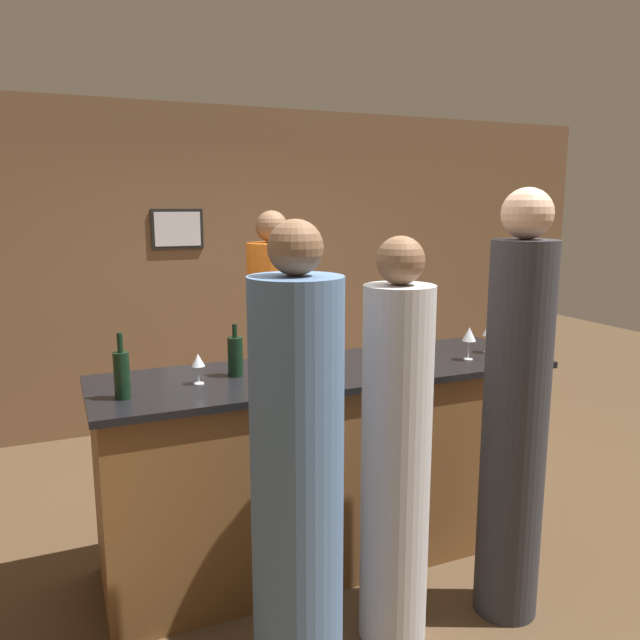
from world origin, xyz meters
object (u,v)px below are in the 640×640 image
Objects in this scene: bartender at (273,366)px; wine_bottle_1 at (122,374)px; guest_2 at (396,457)px; wine_bottle_0 at (235,356)px; guest_1 at (297,483)px; guest_0 at (515,420)px.

bartender reaches higher than wine_bottle_1.
bartender is 1.05× the size of guest_2.
wine_bottle_1 reaches higher than wine_bottle_0.
wine_bottle_0 is at bearing 16.23° from wine_bottle_1.
bartender is at bearing 73.89° from guest_1.
wine_bottle_0 is 0.60m from wine_bottle_1.
guest_1 reaches higher than wine_bottle_1.
guest_0 is 6.65× the size of wine_bottle_1.
guest_1 is 0.95m from wine_bottle_0.
guest_2 is at bearing 173.77° from guest_0.
wine_bottle_1 is (-1.07, 0.62, 0.34)m from guest_2.
bartender reaches higher than guest_1.
guest_0 is 1.11× the size of guest_2.
guest_2 is 5.99× the size of wine_bottle_1.
guest_2 is (-0.60, 0.07, -0.11)m from guest_0.
bartender is 1.01× the size of guest_1.
bartender reaches higher than guest_2.
wine_bottle_0 is at bearing 89.20° from guest_1.
guest_2 reaches higher than wine_bottle_1.
guest_2 is at bearing 90.74° from bartender.
bartender is at bearing 42.42° from wine_bottle_1.
wine_bottle_0 is at bearing 59.01° from bartender.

